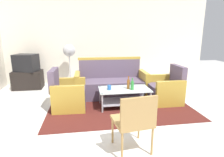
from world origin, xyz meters
TOP-DOWN VIEW (x-y plane):
  - ground_plane at (0.00, 0.00)m, footprint 14.00×14.00m
  - wall_back at (0.00, 3.06)m, footprint 6.52×0.12m
  - rug at (-0.06, 0.86)m, footprint 3.06×2.13m
  - couch at (-0.15, 1.53)m, footprint 1.81×0.76m
  - armchair_left at (-1.18, 0.88)m, footprint 0.72×0.78m
  - armchair_right at (1.06, 0.91)m, footprint 0.70×0.76m
  - coffee_table at (0.03, 0.76)m, footprint 1.10×0.60m
  - bottle_brown at (0.12, 0.75)m, footprint 0.06×0.06m
  - bottle_green at (0.18, 0.67)m, footprint 0.07×0.07m
  - cup at (-0.30, 0.75)m, footprint 0.08×0.08m
  - tv_stand at (-2.45, 2.55)m, footprint 0.80×0.50m
  - television at (-2.45, 2.55)m, footprint 0.70×0.59m
  - pedestal_fan at (-1.23, 2.60)m, footprint 0.36×0.36m
  - wicker_chair at (-0.19, -0.85)m, footprint 0.54×0.54m

SIDE VIEW (x-z plane):
  - ground_plane at x=0.00m, z-range 0.00..0.00m
  - rug at x=-0.06m, z-range 0.00..0.01m
  - tv_stand at x=-2.45m, z-range 0.00..0.52m
  - coffee_table at x=0.03m, z-range 0.07..0.47m
  - armchair_left at x=-1.18m, z-range -0.14..0.71m
  - armchair_right at x=1.06m, z-range -0.14..0.71m
  - couch at x=-0.15m, z-range -0.16..0.80m
  - cup at x=-0.30m, z-range 0.41..0.51m
  - wicker_chair at x=-0.19m, z-range 0.07..0.91m
  - bottle_green at x=0.18m, z-range 0.38..0.63m
  - bottle_brown at x=0.12m, z-range 0.38..0.66m
  - television at x=-2.45m, z-range 0.52..1.00m
  - pedestal_fan at x=-1.23m, z-range 0.38..1.65m
  - wall_back at x=0.00m, z-range 0.00..2.80m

